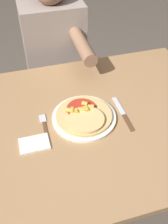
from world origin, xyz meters
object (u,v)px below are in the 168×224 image
Objects in this scene: dining_table at (94,134)px; knife at (123,114)px; plate at (84,117)px; fork at (45,127)px; person_diner at (56,54)px; pizza at (84,115)px.

knife reaches higher than dining_table.
fork is at bearing -178.56° from plate.
person_diner is (-0.17, 0.67, -0.06)m from knife.
plate reaches higher than knife.
pizza reaches higher than plate.
person_diner is at bearing 104.54° from knife.
knife is (0.18, -0.02, -0.02)m from pizza.
plate is 0.18m from knife.
knife is at bearing -75.46° from person_diner.
fork is at bearing -105.02° from person_diner.
pizza is at bearing 172.35° from dining_table.
pizza is 0.18m from fork.
knife is (0.35, -0.02, -0.00)m from fork.
person_diner reaches higher than plate.
person_diner is at bearing 89.94° from plate.
fork is (-0.22, 0.01, 0.10)m from dining_table.
person_diner is (-0.04, 0.66, 0.04)m from dining_table.
pizza reaches higher than fork.
pizza reaches higher than dining_table.
plate is 0.02m from pizza.
person_diner is (0.00, 0.65, -0.07)m from plate.
fork is 0.80× the size of knife.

